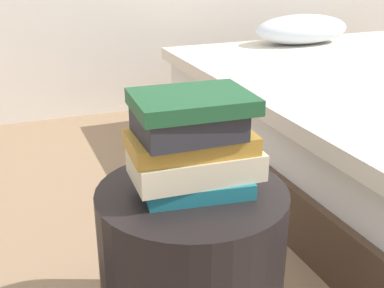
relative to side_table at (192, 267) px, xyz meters
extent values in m
ellipsoid|color=silver|center=(1.19, 1.41, 0.32)|extent=(0.56, 0.29, 0.16)
cylinder|color=black|center=(0.00, 0.00, 0.00)|extent=(0.46, 0.46, 0.44)
cube|color=#1E727F|center=(0.01, -0.01, 0.24)|extent=(0.26, 0.18, 0.04)
cube|color=beige|center=(0.01, 0.00, 0.29)|extent=(0.30, 0.18, 0.06)
cube|color=#B7842D|center=(0.00, 0.01, 0.34)|extent=(0.29, 0.18, 0.04)
cube|color=#28282D|center=(-0.01, 0.00, 0.39)|extent=(0.23, 0.18, 0.06)
cube|color=#1E512D|center=(0.00, 0.00, 0.44)|extent=(0.27, 0.21, 0.03)
camera|label=1|loc=(-0.38, -0.98, 0.76)|focal=46.45mm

